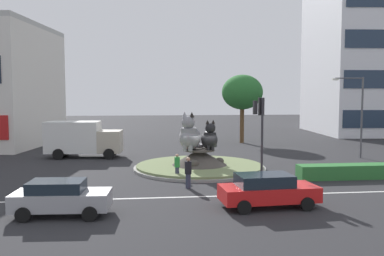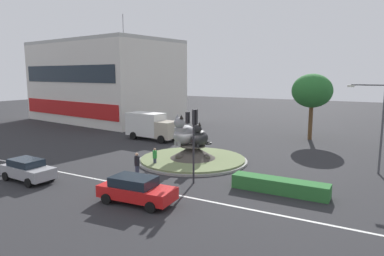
{
  "view_description": "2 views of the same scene",
  "coord_description": "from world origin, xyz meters",
  "px_view_note": "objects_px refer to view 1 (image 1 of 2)",
  "views": [
    {
      "loc": [
        -3.73,
        -28.73,
        5.29
      ],
      "look_at": [
        -0.41,
        1.19,
        2.88
      ],
      "focal_mm": 38.09,
      "sensor_mm": 36.0,
      "label": 1
    },
    {
      "loc": [
        14.47,
        -25.87,
        7.55
      ],
      "look_at": [
        0.18,
        -0.45,
        3.03
      ],
      "focal_mm": 32.67,
      "sensor_mm": 36.0,
      "label": 2
    }
  ],
  "objects_px": {
    "traffic_light_mast": "(260,121)",
    "cat_statue_black": "(210,138)",
    "office_tower": "(373,29)",
    "broadleaf_tree_behind_island": "(242,92)",
    "pedestrian_green_shirt": "(177,166)",
    "delivery_box_truck": "(82,138)",
    "streetlight_arm": "(358,110)",
    "sedan_on_far_lane": "(267,190)",
    "hatchback_near_shophouse": "(61,197)",
    "pedestrian_black_shirt": "(188,172)",
    "cat_statue_grey": "(190,136)"
  },
  "relations": [
    {
      "from": "broadleaf_tree_behind_island",
      "to": "streetlight_arm",
      "type": "xyz_separation_m",
      "value": [
        7.09,
        -12.05,
        -1.57
      ]
    },
    {
      "from": "cat_statue_black",
      "to": "broadleaf_tree_behind_island",
      "type": "xyz_separation_m",
      "value": [
        6.1,
        15.79,
        3.4
      ]
    },
    {
      "from": "office_tower",
      "to": "pedestrian_black_shirt",
      "type": "relative_size",
      "value": 16.2
    },
    {
      "from": "office_tower",
      "to": "streetlight_arm",
      "type": "distance_m",
      "value": 28.2
    },
    {
      "from": "office_tower",
      "to": "pedestrian_green_shirt",
      "type": "bearing_deg",
      "value": -131.23
    },
    {
      "from": "office_tower",
      "to": "pedestrian_black_shirt",
      "type": "distance_m",
      "value": 45.28
    },
    {
      "from": "traffic_light_mast",
      "to": "office_tower",
      "type": "height_order",
      "value": "office_tower"
    },
    {
      "from": "delivery_box_truck",
      "to": "pedestrian_green_shirt",
      "type": "bearing_deg",
      "value": -47.89
    },
    {
      "from": "office_tower",
      "to": "broadleaf_tree_behind_island",
      "type": "distance_m",
      "value": 24.94
    },
    {
      "from": "office_tower",
      "to": "sedan_on_far_lane",
      "type": "xyz_separation_m",
      "value": [
        -25.87,
        -36.15,
        -13.68
      ]
    },
    {
      "from": "cat_statue_grey",
      "to": "sedan_on_far_lane",
      "type": "distance_m",
      "value": 10.48
    },
    {
      "from": "streetlight_arm",
      "to": "pedestrian_green_shirt",
      "type": "xyz_separation_m",
      "value": [
        -15.75,
        -6.75,
        -3.23
      ]
    },
    {
      "from": "traffic_light_mast",
      "to": "office_tower",
      "type": "relative_size",
      "value": 0.18
    },
    {
      "from": "pedestrian_green_shirt",
      "to": "delivery_box_truck",
      "type": "height_order",
      "value": "delivery_box_truck"
    },
    {
      "from": "traffic_light_mast",
      "to": "broadleaf_tree_behind_island",
      "type": "bearing_deg",
      "value": -13.81
    },
    {
      "from": "cat_statue_black",
      "to": "traffic_light_mast",
      "type": "bearing_deg",
      "value": 24.16
    },
    {
      "from": "streetlight_arm",
      "to": "pedestrian_black_shirt",
      "type": "height_order",
      "value": "streetlight_arm"
    },
    {
      "from": "delivery_box_truck",
      "to": "pedestrian_black_shirt",
      "type": "bearing_deg",
      "value": -53.35
    },
    {
      "from": "office_tower",
      "to": "cat_statue_grey",
      "type": "bearing_deg",
      "value": -133.08
    },
    {
      "from": "hatchback_near_shophouse",
      "to": "delivery_box_truck",
      "type": "xyz_separation_m",
      "value": [
        -1.74,
        17.21,
        0.82
      ]
    },
    {
      "from": "hatchback_near_shophouse",
      "to": "traffic_light_mast",
      "type": "bearing_deg",
      "value": 30.47
    },
    {
      "from": "cat_statue_black",
      "to": "pedestrian_green_shirt",
      "type": "height_order",
      "value": "cat_statue_black"
    },
    {
      "from": "broadleaf_tree_behind_island",
      "to": "hatchback_near_shophouse",
      "type": "bearing_deg",
      "value": -118.61
    },
    {
      "from": "streetlight_arm",
      "to": "pedestrian_green_shirt",
      "type": "relative_size",
      "value": 4.33
    },
    {
      "from": "hatchback_near_shophouse",
      "to": "broadleaf_tree_behind_island",
      "type": "bearing_deg",
      "value": 64.81
    },
    {
      "from": "streetlight_arm",
      "to": "pedestrian_black_shirt",
      "type": "relative_size",
      "value": 3.81
    },
    {
      "from": "pedestrian_black_shirt",
      "to": "office_tower",
      "type": "bearing_deg",
      "value": 117.74
    },
    {
      "from": "traffic_light_mast",
      "to": "pedestrian_black_shirt",
      "type": "relative_size",
      "value": 2.88
    },
    {
      "from": "cat_statue_black",
      "to": "delivery_box_truck",
      "type": "distance_m",
      "value": 12.02
    },
    {
      "from": "cat_statue_black",
      "to": "broadleaf_tree_behind_island",
      "type": "distance_m",
      "value": 17.26
    },
    {
      "from": "hatchback_near_shophouse",
      "to": "delivery_box_truck",
      "type": "relative_size",
      "value": 0.66
    },
    {
      "from": "office_tower",
      "to": "pedestrian_green_shirt",
      "type": "height_order",
      "value": "office_tower"
    },
    {
      "from": "broadleaf_tree_behind_island",
      "to": "pedestrian_black_shirt",
      "type": "distance_m",
      "value": 23.64
    },
    {
      "from": "traffic_light_mast",
      "to": "sedan_on_far_lane",
      "type": "height_order",
      "value": "traffic_light_mast"
    },
    {
      "from": "sedan_on_far_lane",
      "to": "delivery_box_truck",
      "type": "distance_m",
      "value": 20.25
    },
    {
      "from": "broadleaf_tree_behind_island",
      "to": "pedestrian_green_shirt",
      "type": "xyz_separation_m",
      "value": [
        -8.66,
        -18.8,
        -4.8
      ]
    },
    {
      "from": "hatchback_near_shophouse",
      "to": "cat_statue_black",
      "type": "bearing_deg",
      "value": 55.36
    },
    {
      "from": "cat_statue_black",
      "to": "hatchback_near_shophouse",
      "type": "relative_size",
      "value": 0.5
    },
    {
      "from": "cat_statue_black",
      "to": "office_tower",
      "type": "bearing_deg",
      "value": 134.6
    },
    {
      "from": "broadleaf_tree_behind_island",
      "to": "office_tower",
      "type": "bearing_deg",
      "value": 25.88
    },
    {
      "from": "streetlight_arm",
      "to": "traffic_light_mast",
      "type": "bearing_deg",
      "value": 42.41
    },
    {
      "from": "cat_statue_black",
      "to": "streetlight_arm",
      "type": "distance_m",
      "value": 13.83
    },
    {
      "from": "traffic_light_mast",
      "to": "delivery_box_truck",
      "type": "distance_m",
      "value": 17.16
    },
    {
      "from": "streetlight_arm",
      "to": "delivery_box_truck",
      "type": "xyz_separation_m",
      "value": [
        -23.19,
        2.92,
        -2.42
      ]
    },
    {
      "from": "broadleaf_tree_behind_island",
      "to": "hatchback_near_shophouse",
      "type": "distance_m",
      "value": 30.38
    },
    {
      "from": "traffic_light_mast",
      "to": "cat_statue_black",
      "type": "bearing_deg",
      "value": 19.99
    },
    {
      "from": "sedan_on_far_lane",
      "to": "hatchback_near_shophouse",
      "type": "distance_m",
      "value": 9.46
    },
    {
      "from": "broadleaf_tree_behind_island",
      "to": "streetlight_arm",
      "type": "height_order",
      "value": "broadleaf_tree_behind_island"
    },
    {
      "from": "cat_statue_grey",
      "to": "cat_statue_black",
      "type": "xyz_separation_m",
      "value": [
        1.46,
        0.19,
        -0.21
      ]
    },
    {
      "from": "streetlight_arm",
      "to": "sedan_on_far_lane",
      "type": "xyz_separation_m",
      "value": [
        -12.0,
        -13.94,
        -3.23
      ]
    }
  ]
}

